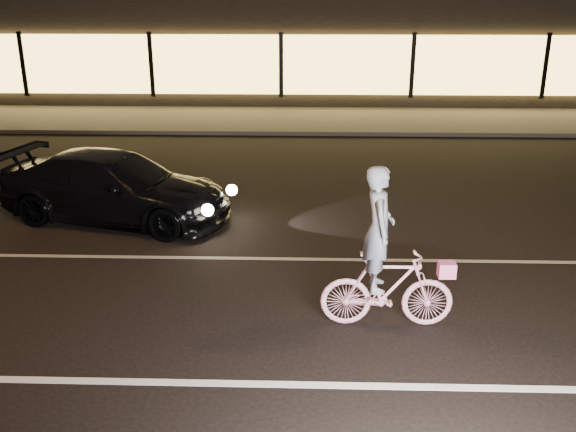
{
  "coord_description": "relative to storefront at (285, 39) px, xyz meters",
  "views": [
    {
      "loc": [
        0.92,
        -7.64,
        4.28
      ],
      "look_at": [
        0.67,
        0.6,
        1.27
      ],
      "focal_mm": 40.0,
      "sensor_mm": 36.0,
      "label": 1
    }
  ],
  "objects": [
    {
      "name": "lane_stripe_far",
      "position": [
        0.0,
        -16.97,
        -2.14
      ],
      "size": [
        60.0,
        0.1,
        0.01
      ],
      "primitive_type": "cube",
      "color": "gray",
      "rests_on": "ground"
    },
    {
      "name": "storefront",
      "position": [
        0.0,
        0.0,
        0.0
      ],
      "size": [
        25.4,
        8.42,
        4.2
      ],
      "color": "black",
      "rests_on": "ground"
    },
    {
      "name": "sidewalk",
      "position": [
        0.0,
        -5.97,
        -2.09
      ],
      "size": [
        30.0,
        4.0,
        0.12
      ],
      "primitive_type": "cube",
      "color": "#383533",
      "rests_on": "ground"
    },
    {
      "name": "ground",
      "position": [
        0.0,
        -18.97,
        -2.15
      ],
      "size": [
        90.0,
        90.0,
        0.0
      ],
      "primitive_type": "plane",
      "color": "black",
      "rests_on": "ground"
    },
    {
      "name": "lane_stripe_near",
      "position": [
        0.0,
        -20.47,
        -2.14
      ],
      "size": [
        60.0,
        0.12,
        0.01
      ],
      "primitive_type": "cube",
      "color": "silver",
      "rests_on": "ground"
    },
    {
      "name": "cyclist",
      "position": [
        1.94,
        -19.08,
        -1.37
      ],
      "size": [
        1.74,
        0.6,
        2.19
      ],
      "rotation": [
        0.0,
        0.0,
        1.57
      ],
      "color": "#E23365",
      "rests_on": "ground"
    },
    {
      "name": "sedan",
      "position": [
        -2.68,
        -15.17,
        -1.51
      ],
      "size": [
        4.73,
        2.83,
        1.28
      ],
      "rotation": [
        0.0,
        0.0,
        1.32
      ],
      "color": "black",
      "rests_on": "ground"
    }
  ]
}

